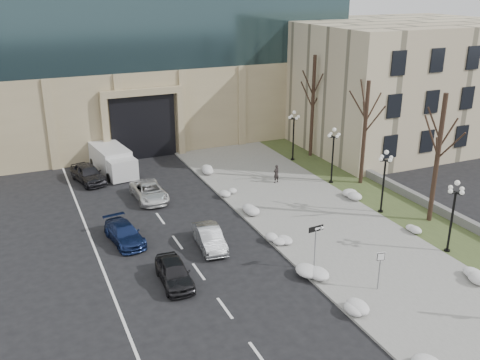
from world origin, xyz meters
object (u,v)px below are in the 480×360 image
(box_truck, at_px, (112,160))
(one_way_sign, at_px, (318,233))
(car_d, at_px, (149,192))
(car_e, at_px, (88,173))
(lamppost_a, at_px, (454,207))
(car_b, at_px, (209,238))
(car_c, at_px, (124,233))
(lamppost_b, at_px, (384,173))
(lamppost_c, at_px, (333,148))
(car_a, at_px, (174,272))
(lamppost_d, at_px, (294,129))
(pedestrian, at_px, (276,174))
(keep_sign, at_px, (380,263))

(box_truck, height_order, one_way_sign, one_way_sign)
(car_d, relative_size, box_truck, 0.66)
(car_e, bearing_deg, lamppost_a, -62.42)
(car_b, height_order, car_c, car_b)
(lamppost_b, height_order, lamppost_c, same)
(car_a, relative_size, car_b, 0.99)
(lamppost_c, relative_size, lamppost_d, 1.00)
(car_a, relative_size, lamppost_b, 0.83)
(car_b, height_order, car_e, car_e)
(pedestrian, relative_size, lamppost_b, 0.32)
(lamppost_c, bearing_deg, box_truck, 146.99)
(box_truck, bearing_deg, car_c, -105.64)
(keep_sign, distance_m, lamppost_d, 22.38)
(car_e, relative_size, keep_sign, 1.92)
(car_c, height_order, box_truck, box_truck)
(lamppost_b, distance_m, lamppost_c, 6.50)
(keep_sign, relative_size, lamppost_a, 0.49)
(car_b, bearing_deg, box_truck, 105.04)
(car_b, relative_size, lamppost_d, 0.84)
(car_c, bearing_deg, car_e, 84.38)
(car_c, relative_size, car_d, 0.91)
(car_b, relative_size, car_e, 0.89)
(car_a, distance_m, pedestrian, 16.75)
(lamppost_a, bearing_deg, car_c, 152.21)
(box_truck, distance_m, lamppost_c, 19.04)
(lamppost_b, distance_m, lamppost_d, 13.00)
(lamppost_a, bearing_deg, box_truck, 124.25)
(lamppost_a, bearing_deg, keep_sign, -164.62)
(car_c, height_order, keep_sign, keep_sign)
(car_a, height_order, lamppost_b, lamppost_b)
(one_way_sign, bearing_deg, lamppost_d, 60.60)
(lamppost_a, height_order, lamppost_b, same)
(one_way_sign, height_order, lamppost_a, lamppost_a)
(car_c, relative_size, pedestrian, 2.77)
(one_way_sign, xyz_separation_m, lamppost_b, (8.39, 4.92, 0.80))
(car_c, relative_size, one_way_sign, 1.53)
(lamppost_b, xyz_separation_m, lamppost_c, (0.00, 6.50, 0.00))
(car_a, bearing_deg, lamppost_a, -8.82)
(keep_sign, height_order, lamppost_b, lamppost_b)
(lamppost_c, bearing_deg, pedestrian, 156.81)
(pedestrian, distance_m, box_truck, 14.47)
(one_way_sign, height_order, lamppost_d, lamppost_d)
(car_e, height_order, lamppost_d, lamppost_d)
(lamppost_a, bearing_deg, lamppost_c, 90.00)
(car_d, relative_size, lamppost_d, 0.98)
(car_b, bearing_deg, lamppost_a, -20.76)
(car_d, relative_size, one_way_sign, 1.69)
(box_truck, height_order, lamppost_b, lamppost_b)
(car_d, height_order, lamppost_d, lamppost_d)
(car_e, distance_m, one_way_sign, 22.20)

